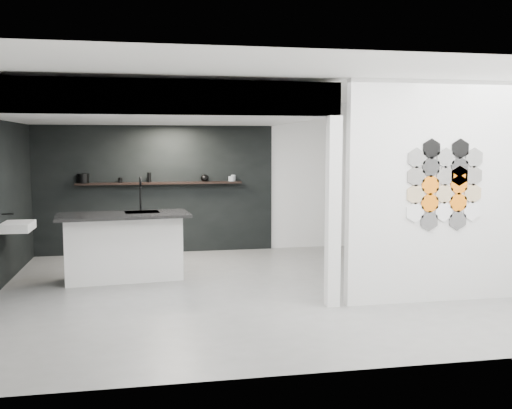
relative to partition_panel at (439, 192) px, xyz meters
The scene contains 17 objects.
floor 2.82m from the partition_panel, 155.80° to the left, with size 7.00×6.00×0.01m, color slate.
partition_panel is the anchor object (origin of this frame).
bay_clad_back 5.31m from the partition_panel, 131.60° to the left, with size 4.40×0.04×2.35m, color black.
bay_clad_left 6.04m from the partition_panel, 160.65° to the left, with size 0.04×4.00×2.35m, color black.
bulkhead 4.21m from the partition_panel, 150.43° to the left, with size 4.40×4.00×0.40m, color silver.
corner_column 1.42m from the partition_panel, behind, with size 0.16×0.16×2.35m, color silver.
fascia_beam 3.71m from the partition_panel, behind, with size 4.40×0.16×0.40m, color silver.
wall_basin 5.78m from the partition_panel, 161.77° to the left, with size 0.40×0.60×0.12m, color silver.
display_shelf 5.17m from the partition_panel, 131.55° to the left, with size 3.00×0.15×0.04m, color black.
kitchen_island 4.51m from the partition_panel, 154.80° to the left, with size 1.96×1.01×1.52m.
stockpot 6.14m from the partition_panel, 141.01° to the left, with size 0.20×0.20×0.16m, color black.
kettle 4.66m from the partition_panel, 124.02° to the left, with size 0.15×0.15×0.13m, color black.
glass_bowl 4.40m from the partition_panel, 118.53° to the left, with size 0.13×0.13×0.09m, color gray.
glass_vase 4.39m from the partition_panel, 118.23° to the left, with size 0.09×0.09×0.12m, color gray.
bottle_dark 5.29m from the partition_panel, 133.12° to the left, with size 0.07×0.07×0.18m, color black.
utensil_cup 5.66m from the partition_panel, 136.91° to the left, with size 0.07×0.07×0.09m, color black.
hex_tile_cluster 0.14m from the partition_panel, 68.73° to the right, with size 1.04×0.02×1.16m.
Camera 1 is at (-1.40, -7.65, 2.01)m, focal length 40.00 mm.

